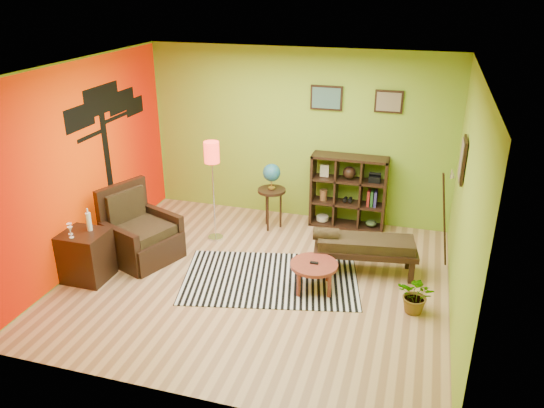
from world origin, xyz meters
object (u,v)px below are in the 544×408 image
(bench, at_px, (363,246))
(floor_lamp, at_px, (212,161))
(coffee_table, at_px, (314,267))
(cube_shelf, at_px, (349,192))
(potted_plant, at_px, (416,299))
(side_cabinet, at_px, (86,255))
(globe_table, at_px, (272,180))
(armchair, at_px, (140,237))

(bench, bearing_deg, floor_lamp, 170.33)
(coffee_table, xyz_separation_m, cube_shelf, (0.13, 2.03, 0.27))
(floor_lamp, xyz_separation_m, potted_plant, (3.09, -1.17, -1.08))
(side_cabinet, height_order, potted_plant, side_cabinet)
(globe_table, relative_size, bench, 0.75)
(side_cabinet, distance_m, bench, 3.73)
(coffee_table, relative_size, side_cabinet, 0.62)
(side_cabinet, xyz_separation_m, bench, (3.53, 1.20, 0.06))
(armchair, height_order, bench, armchair)
(coffee_table, distance_m, side_cabinet, 3.05)
(coffee_table, bearing_deg, side_cabinet, -168.79)
(side_cabinet, distance_m, globe_table, 2.99)
(floor_lamp, height_order, cube_shelf, floor_lamp)
(armchair, bearing_deg, potted_plant, -4.52)
(side_cabinet, relative_size, floor_lamp, 0.64)
(armchair, bearing_deg, cube_shelf, 34.64)
(armchair, bearing_deg, floor_lamp, 46.59)
(floor_lamp, relative_size, potted_plant, 3.22)
(floor_lamp, relative_size, globe_table, 1.44)
(armchair, distance_m, potted_plant, 3.92)
(bench, bearing_deg, armchair, -171.59)
(armchair, xyz_separation_m, globe_table, (1.55, 1.49, 0.50))
(coffee_table, distance_m, potted_plant, 1.32)
(coffee_table, distance_m, bench, 0.82)
(coffee_table, height_order, potted_plant, coffee_table)
(floor_lamp, relative_size, cube_shelf, 1.31)
(coffee_table, height_order, cube_shelf, cube_shelf)
(potted_plant, bearing_deg, armchair, 175.48)
(coffee_table, relative_size, cube_shelf, 0.52)
(armchair, height_order, floor_lamp, floor_lamp)
(armchair, relative_size, potted_plant, 2.32)
(side_cabinet, distance_m, floor_lamp, 2.20)
(potted_plant, bearing_deg, globe_table, 142.69)
(potted_plant, bearing_deg, floor_lamp, 159.27)
(potted_plant, bearing_deg, coffee_table, 172.95)
(potted_plant, bearing_deg, side_cabinet, -174.27)
(coffee_table, relative_size, floor_lamp, 0.39)
(armchair, xyz_separation_m, cube_shelf, (2.73, 1.88, 0.28))
(armchair, xyz_separation_m, potted_plant, (3.90, -0.31, -0.13))
(globe_table, bearing_deg, bench, -32.71)
(cube_shelf, bearing_deg, side_cabinet, -139.91)
(bench, bearing_deg, cube_shelf, 106.26)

